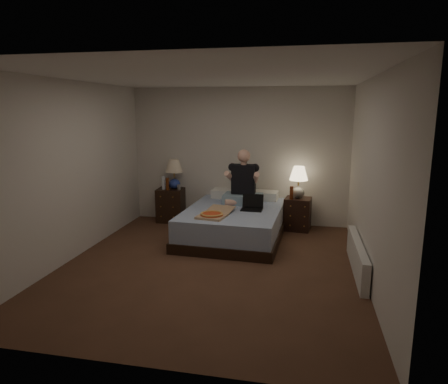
% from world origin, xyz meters
% --- Properties ---
extents(floor, '(4.00, 4.50, 0.00)m').
position_xyz_m(floor, '(0.00, 0.00, 0.00)').
color(floor, brown).
rests_on(floor, ground).
extents(ceiling, '(4.00, 4.50, 0.00)m').
position_xyz_m(ceiling, '(0.00, 0.00, 2.50)').
color(ceiling, white).
rests_on(ceiling, ground).
extents(wall_back, '(4.00, 0.00, 2.50)m').
position_xyz_m(wall_back, '(0.00, 2.25, 1.25)').
color(wall_back, silver).
rests_on(wall_back, ground).
extents(wall_front, '(4.00, 0.00, 2.50)m').
position_xyz_m(wall_front, '(0.00, -2.25, 1.25)').
color(wall_front, silver).
rests_on(wall_front, ground).
extents(wall_left, '(0.00, 4.50, 2.50)m').
position_xyz_m(wall_left, '(-2.00, 0.00, 1.25)').
color(wall_left, silver).
rests_on(wall_left, ground).
extents(wall_right, '(0.00, 4.50, 2.50)m').
position_xyz_m(wall_right, '(2.00, 0.00, 1.25)').
color(wall_right, silver).
rests_on(wall_right, ground).
extents(bed, '(1.60, 2.07, 0.50)m').
position_xyz_m(bed, '(0.09, 1.28, 0.25)').
color(bed, '#5574AA').
rests_on(bed, floor).
extents(nightstand_left, '(0.51, 0.46, 0.63)m').
position_xyz_m(nightstand_left, '(-1.27, 2.05, 0.32)').
color(nightstand_left, black).
rests_on(nightstand_left, floor).
extents(nightstand_right, '(0.49, 0.45, 0.57)m').
position_xyz_m(nightstand_right, '(1.12, 1.96, 0.29)').
color(nightstand_right, black).
rests_on(nightstand_right, floor).
extents(lamp_left, '(0.41, 0.41, 0.56)m').
position_xyz_m(lamp_left, '(-1.19, 2.05, 0.91)').
color(lamp_left, '#283C95').
rests_on(lamp_left, nightstand_left).
extents(lamp_right, '(0.35, 0.35, 0.56)m').
position_xyz_m(lamp_right, '(1.11, 1.97, 0.85)').
color(lamp_right, gray).
rests_on(lamp_right, nightstand_right).
extents(water_bottle, '(0.07, 0.07, 0.25)m').
position_xyz_m(water_bottle, '(-1.37, 1.96, 0.76)').
color(water_bottle, white).
rests_on(water_bottle, nightstand_left).
extents(soda_can, '(0.07, 0.07, 0.10)m').
position_xyz_m(soda_can, '(-1.08, 1.99, 0.68)').
color(soda_can, '#A7A6A2').
rests_on(soda_can, nightstand_left).
extents(beer_bottle_left, '(0.06, 0.06, 0.23)m').
position_xyz_m(beer_bottle_left, '(-1.28, 1.92, 0.75)').
color(beer_bottle_left, '#60280D').
rests_on(beer_bottle_left, nightstand_left).
extents(beer_bottle_right, '(0.06, 0.06, 0.23)m').
position_xyz_m(beer_bottle_right, '(1.00, 1.82, 0.69)').
color(beer_bottle_right, '#5B230D').
rests_on(beer_bottle_right, nightstand_right).
extents(person, '(0.67, 0.53, 0.93)m').
position_xyz_m(person, '(0.18, 1.67, 0.97)').
color(person, black).
rests_on(person, bed).
extents(laptop, '(0.35, 0.29, 0.24)m').
position_xyz_m(laptop, '(0.39, 1.22, 0.62)').
color(laptop, black).
rests_on(laptop, bed).
extents(pizza_box, '(0.51, 0.81, 0.08)m').
position_xyz_m(pizza_box, '(-0.14, 0.66, 0.54)').
color(pizza_box, tan).
rests_on(pizza_box, bed).
extents(radiator, '(0.10, 1.60, 0.40)m').
position_xyz_m(radiator, '(1.93, 0.20, 0.20)').
color(radiator, silver).
rests_on(radiator, floor).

